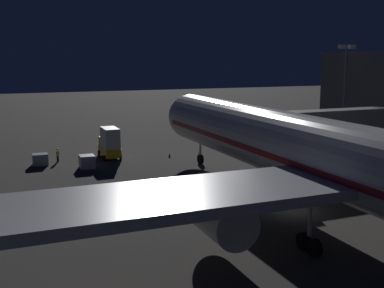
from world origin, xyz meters
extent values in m
plane|color=#383533|center=(0.00, 0.00, 0.00)|extent=(320.00, 320.00, 0.00)
cylinder|color=silver|center=(0.00, 6.49, 5.69)|extent=(5.78, 60.80, 5.78)
sphere|color=silver|center=(0.00, -23.91, 5.69)|extent=(5.66, 5.66, 5.66)
cube|color=maroon|center=(0.00, 6.49, 5.26)|extent=(5.84, 58.36, 0.50)
cube|color=black|center=(0.00, -22.17, 6.70)|extent=(3.18, 1.40, 0.90)
cube|color=#B7BABF|center=(0.00, 7.14, 4.68)|extent=(54.65, 7.58, 0.70)
cylinder|color=#B7BABF|center=(9.90, 6.14, 2.62)|extent=(3.12, 4.98, 3.12)
cylinder|color=black|center=(9.90, 3.64, 2.62)|extent=(2.65, 0.15, 2.65)
cylinder|color=#B7BABF|center=(0.00, -20.41, 2.30)|extent=(0.28, 0.28, 2.20)
cylinder|color=black|center=(0.00, -20.41, 0.60)|extent=(0.45, 1.20, 1.20)
cylinder|color=#B7BABF|center=(4.20, 8.14, 2.30)|extent=(0.28, 0.28, 2.20)
cylinder|color=black|center=(4.20, 7.49, 0.60)|extent=(0.45, 1.20, 1.20)
cylinder|color=black|center=(4.20, 8.79, 0.60)|extent=(0.45, 1.20, 1.20)
cube|color=#9E9E99|center=(-13.39, -13.62, 5.69)|extent=(18.58, 2.60, 2.50)
cube|color=#9E9E99|center=(-4.10, -13.62, 5.69)|extent=(3.20, 3.40, 3.00)
cube|color=black|center=(-2.70, -13.62, 5.69)|extent=(0.70, 3.20, 2.70)
cylinder|color=#B7BABF|center=(-5.10, -13.62, 2.22)|extent=(0.56, 0.56, 4.44)
cylinder|color=black|center=(-5.70, -13.62, 0.30)|extent=(0.25, 0.60, 0.60)
cylinder|color=black|center=(-4.50, -13.62, 0.30)|extent=(0.25, 0.60, 0.60)
cylinder|color=#59595E|center=(-25.50, -24.43, 7.32)|extent=(0.40, 0.40, 14.63)
cube|color=#F9EFC6|center=(-26.40, -24.43, 14.88)|extent=(1.10, 0.50, 0.60)
cube|color=#F9EFC6|center=(-24.60, -24.43, 14.88)|extent=(1.10, 0.50, 0.60)
cube|color=yellow|center=(9.77, -28.74, 0.90)|extent=(2.00, 5.33, 1.10)
cube|color=silver|center=(9.77, -28.07, 2.78)|extent=(1.90, 3.73, 2.66)
cube|color=yellow|center=(9.77, -30.60, 2.00)|extent=(1.80, 1.60, 1.10)
cylinder|color=black|center=(8.71, -30.60, 0.35)|extent=(0.24, 0.70, 0.70)
cylinder|color=black|center=(10.83, -30.60, 0.35)|extent=(0.24, 0.70, 0.70)
cylinder|color=black|center=(8.71, -26.87, 0.35)|extent=(0.24, 0.70, 0.70)
cylinder|color=black|center=(10.83, -26.87, 0.35)|extent=(0.24, 0.70, 0.70)
cube|color=#B7BABF|center=(18.84, -27.36, 0.71)|extent=(1.85, 1.57, 1.42)
cube|color=#B7BABF|center=(13.71, -23.47, 0.79)|extent=(1.76, 1.89, 1.58)
cylinder|color=black|center=(16.59, -28.48, 0.43)|extent=(0.28, 0.28, 0.86)
cylinder|color=yellow|center=(16.59, -28.48, 1.14)|extent=(0.40, 0.40, 0.56)
sphere|color=tan|center=(16.59, -28.48, 1.54)|extent=(0.24, 0.24, 0.24)
sphere|color=yellow|center=(16.59, -28.48, 1.59)|extent=(0.23, 0.23, 0.23)
cone|color=orange|center=(-2.20, -25.91, 0.28)|extent=(0.36, 0.36, 0.55)
cone|color=orange|center=(2.20, -25.91, 0.28)|extent=(0.36, 0.36, 0.55)
camera|label=1|loc=(23.35, 33.66, 13.14)|focal=44.51mm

